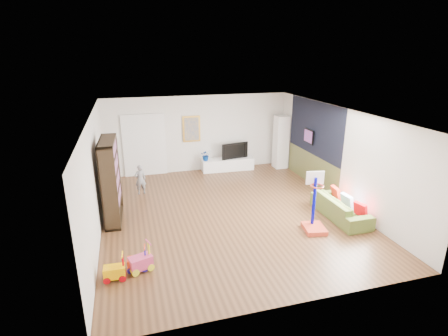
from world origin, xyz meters
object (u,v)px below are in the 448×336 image
object	(u,v)px
media_console	(228,164)
bookshelf	(111,181)
basketball_hoop	(316,203)
sofa	(341,208)

from	to	relation	value
media_console	bookshelf	size ratio (longest dim) A/B	0.89
bookshelf	basketball_hoop	world-z (taller)	bookshelf
basketball_hoop	sofa	bearing A→B (deg)	34.97
media_console	sofa	world-z (taller)	sofa
sofa	basketball_hoop	bearing A→B (deg)	114.71
media_console	basketball_hoop	distance (m)	5.02
media_console	sofa	bearing A→B (deg)	-66.64
bookshelf	basketball_hoop	size ratio (longest dim) A/B	1.45
media_console	sofa	xyz separation A→B (m)	(1.76, -4.48, 0.05)
media_console	bookshelf	bearing A→B (deg)	-141.19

